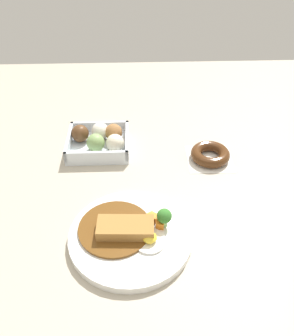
% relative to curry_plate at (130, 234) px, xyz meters
% --- Properties ---
extents(ground_plane, '(1.60, 1.60, 0.00)m').
position_rel_curry_plate_xyz_m(ground_plane, '(-0.03, -0.14, -0.01)').
color(ground_plane, '#B2A893').
extents(curry_plate, '(0.26, 0.26, 0.06)m').
position_rel_curry_plate_xyz_m(curry_plate, '(0.00, 0.00, 0.00)').
color(curry_plate, white).
rests_on(curry_plate, ground_plane).
extents(donut_box, '(0.17, 0.15, 0.06)m').
position_rel_curry_plate_xyz_m(donut_box, '(0.08, -0.33, 0.01)').
color(donut_box, silver).
rests_on(donut_box, ground_plane).
extents(chocolate_ring_donut, '(0.12, 0.12, 0.03)m').
position_rel_curry_plate_xyz_m(chocolate_ring_donut, '(-0.22, -0.27, 0.00)').
color(chocolate_ring_donut, white).
rests_on(chocolate_ring_donut, ground_plane).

